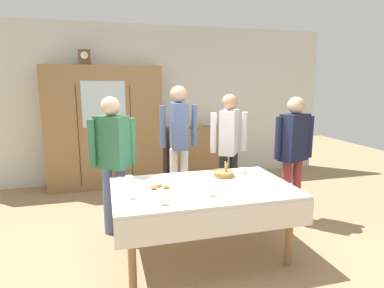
% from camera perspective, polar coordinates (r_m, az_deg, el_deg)
% --- Properties ---
extents(ground_plane, '(12.00, 12.00, 0.00)m').
position_cam_1_polar(ground_plane, '(3.68, 0.85, -17.24)').
color(ground_plane, '#997A56').
rests_on(ground_plane, ground).
extents(back_wall, '(6.40, 0.10, 2.70)m').
position_cam_1_polar(back_wall, '(5.86, -6.35, 6.99)').
color(back_wall, silver).
rests_on(back_wall, ground).
extents(dining_table, '(1.76, 1.10, 0.72)m').
position_cam_1_polar(dining_table, '(3.22, 2.07, -9.12)').
color(dining_table, olive).
rests_on(dining_table, ground).
extents(wall_cabinet, '(1.84, 0.46, 1.99)m').
position_cam_1_polar(wall_cabinet, '(5.53, -15.06, 2.80)').
color(wall_cabinet, olive).
rests_on(wall_cabinet, ground).
extents(mantel_clock, '(0.18, 0.11, 0.24)m').
position_cam_1_polar(mantel_clock, '(5.50, -18.38, 14.27)').
color(mantel_clock, brown).
rests_on(mantel_clock, wall_cabinet).
extents(bookshelf_low, '(1.06, 0.35, 0.94)m').
position_cam_1_polar(bookshelf_low, '(5.89, 0.92, -1.58)').
color(bookshelf_low, olive).
rests_on(bookshelf_low, ground).
extents(book_stack, '(0.15, 0.18, 0.06)m').
position_cam_1_polar(book_stack, '(5.81, 0.93, 3.25)').
color(book_stack, '#B29333').
rests_on(book_stack, bookshelf_low).
extents(tea_cup_near_left, '(0.13, 0.13, 0.06)m').
position_cam_1_polar(tea_cup_near_left, '(3.69, 8.93, -4.75)').
color(tea_cup_near_left, silver).
rests_on(tea_cup_near_left, dining_table).
extents(tea_cup_far_right, '(0.13, 0.13, 0.06)m').
position_cam_1_polar(tea_cup_far_right, '(3.15, 2.49, -7.34)').
color(tea_cup_far_right, white).
rests_on(tea_cup_far_right, dining_table).
extents(tea_cup_center, '(0.13, 0.13, 0.06)m').
position_cam_1_polar(tea_cup_center, '(2.94, 3.17, -8.67)').
color(tea_cup_center, white).
rests_on(tea_cup_center, dining_table).
extents(tea_cup_far_left, '(0.13, 0.13, 0.06)m').
position_cam_1_polar(tea_cup_far_left, '(3.41, -10.97, -6.09)').
color(tea_cup_far_left, white).
rests_on(tea_cup_far_left, dining_table).
extents(tea_cup_back_edge, '(0.13, 0.13, 0.06)m').
position_cam_1_polar(tea_cup_back_edge, '(2.74, -5.31, -10.16)').
color(tea_cup_back_edge, silver).
rests_on(tea_cup_back_edge, dining_table).
extents(tea_cup_mid_right, '(0.13, 0.13, 0.06)m').
position_cam_1_polar(tea_cup_mid_right, '(2.92, -10.97, -8.99)').
color(tea_cup_mid_right, white).
rests_on(tea_cup_mid_right, dining_table).
extents(bread_basket, '(0.24, 0.24, 0.16)m').
position_cam_1_polar(bread_basket, '(3.55, 5.55, -5.13)').
color(bread_basket, '#9E7542').
rests_on(bread_basket, dining_table).
extents(pastry_plate, '(0.28, 0.28, 0.05)m').
position_cam_1_polar(pastry_plate, '(3.12, -5.67, -7.81)').
color(pastry_plate, white).
rests_on(pastry_plate, dining_table).
extents(spoon_near_left, '(0.12, 0.02, 0.01)m').
position_cam_1_polar(spoon_near_left, '(3.08, 8.19, -8.35)').
color(spoon_near_left, silver).
rests_on(spoon_near_left, dining_table).
extents(spoon_near_right, '(0.12, 0.02, 0.01)m').
position_cam_1_polar(spoon_near_right, '(3.56, 13.05, -5.88)').
color(spoon_near_right, silver).
rests_on(spoon_near_right, dining_table).
extents(spoon_far_right, '(0.12, 0.02, 0.01)m').
position_cam_1_polar(spoon_far_right, '(2.85, -1.21, -9.81)').
color(spoon_far_right, silver).
rests_on(spoon_far_right, dining_table).
extents(person_beside_shelf, '(0.52, 0.37, 1.69)m').
position_cam_1_polar(person_beside_shelf, '(4.42, -2.34, 1.68)').
color(person_beside_shelf, silver).
rests_on(person_beside_shelf, ground).
extents(person_near_right_end, '(0.52, 0.32, 1.56)m').
position_cam_1_polar(person_near_right_end, '(4.21, 17.44, -0.48)').
color(person_near_right_end, '#933338').
rests_on(person_near_right_end, ground).
extents(person_by_cabinet, '(0.52, 0.39, 1.58)m').
position_cam_1_polar(person_by_cabinet, '(3.74, -13.79, -1.48)').
color(person_by_cabinet, slate).
rests_on(person_by_cabinet, ground).
extents(person_behind_table_right, '(0.52, 0.41, 1.58)m').
position_cam_1_polar(person_behind_table_right, '(4.38, 6.51, 0.55)').
color(person_behind_table_right, '#232328').
rests_on(person_behind_table_right, ground).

